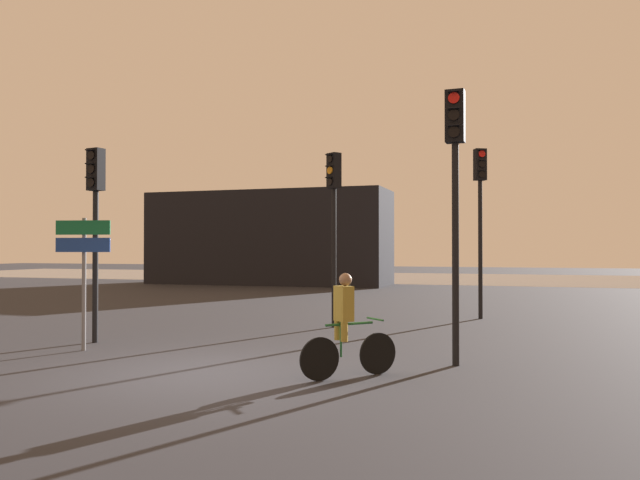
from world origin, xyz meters
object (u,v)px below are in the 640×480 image
Objects in this scene: distant_building at (268,238)px; traffic_light_far_right at (480,201)px; traffic_light_center at (334,206)px; direction_sign_post at (83,259)px; traffic_light_near_left at (95,207)px; traffic_light_near_right at (455,175)px; cyclist at (346,325)px.

distant_building reaches higher than traffic_light_far_right.
traffic_light_center is at bearing 15.00° from traffic_light_far_right.
traffic_light_far_right reaches higher than direction_sign_post.
traffic_light_near_left is at bearing 78.25° from traffic_light_center.
traffic_light_near_left is 0.88× the size of traffic_light_near_right.
traffic_light_far_right is 2.99× the size of cyclist.
traffic_light_center reaches higher than traffic_light_near_left.
traffic_light_far_right is 10.86m from direction_sign_post.
traffic_light_near_left is 5.75m from traffic_light_center.
traffic_light_near_left is 6.66m from cyclist.
direction_sign_post is (-3.64, -4.97, -1.29)m from traffic_light_center.
traffic_light_center is at bearing -139.07° from direction_sign_post.
traffic_light_center is 1.70× the size of direction_sign_post.
cyclist is (6.05, -1.87, -2.07)m from traffic_light_near_left.
traffic_light_near_right is at bearing 172.32° from direction_sign_post.
traffic_light_near_right is at bearing -174.35° from traffic_light_near_left.
distant_building is 22.93m from direction_sign_post.
cyclist is (1.93, -5.87, -2.26)m from traffic_light_center.
traffic_light_near_right is (3.45, -4.33, 0.18)m from traffic_light_center.
traffic_light_near_left reaches higher than cyclist.
traffic_light_far_right is 9.45m from cyclist.
traffic_light_near_left reaches higher than direction_sign_post.
traffic_light_near_left is 1.59× the size of direction_sign_post.
distant_building is 25.69m from cyclist.
traffic_light_near_right is (0.02, -7.44, -0.08)m from traffic_light_far_right.
traffic_light_far_right is 1.17× the size of traffic_light_near_left.
traffic_light_near_right reaches higher than cyclist.
traffic_light_near_left is at bearing -153.11° from cyclist.
direction_sign_post reaches higher than cyclist.
traffic_light_center is at bearing -62.62° from distant_building.
traffic_light_center is 5.54m from traffic_light_near_right.
direction_sign_post is 5.73m from cyclist.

